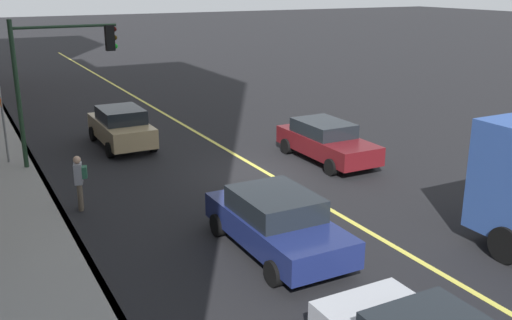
# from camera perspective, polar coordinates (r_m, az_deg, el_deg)

# --- Properties ---
(ground) EXTENTS (200.00, 200.00, 0.00)m
(ground) POSITION_cam_1_polar(r_m,az_deg,el_deg) (20.52, 0.95, -1.22)
(ground) COLOR black
(sidewalk_slab) EXTENTS (80.00, 2.93, 0.15)m
(sidewalk_slab) POSITION_cam_1_polar(r_m,az_deg,el_deg) (18.23, -23.09, -4.81)
(sidewalk_slab) COLOR gray
(sidewalk_slab) RESTS_ON ground
(curb_edge) EXTENTS (80.00, 0.16, 0.15)m
(curb_edge) POSITION_cam_1_polar(r_m,az_deg,el_deg) (18.36, -18.80, -4.18)
(curb_edge) COLOR slate
(curb_edge) RESTS_ON ground
(lane_stripe_center) EXTENTS (80.00, 0.16, 0.01)m
(lane_stripe_center) POSITION_cam_1_polar(r_m,az_deg,el_deg) (20.52, 0.95, -1.20)
(lane_stripe_center) COLOR #D8CC4C
(lane_stripe_center) RESTS_ON ground
(car_tan) EXTENTS (4.22, 1.91, 1.58)m
(car_tan) POSITION_cam_1_polar(r_m,az_deg,el_deg) (24.19, -13.01, 3.19)
(car_tan) COLOR tan
(car_tan) RESTS_ON ground
(car_navy) EXTENTS (4.54, 2.07, 1.50)m
(car_navy) POSITION_cam_1_polar(r_m,az_deg,el_deg) (14.49, 2.00, -6.01)
(car_navy) COLOR navy
(car_navy) RESTS_ON ground
(car_maroon) EXTENTS (4.55, 1.90, 1.46)m
(car_maroon) POSITION_cam_1_polar(r_m,az_deg,el_deg) (21.84, 6.85, 1.88)
(car_maroon) COLOR #591116
(car_maroon) RESTS_ON ground
(pedestrian_with_backpack) EXTENTS (0.43, 0.43, 1.64)m
(pedestrian_with_backpack) POSITION_cam_1_polar(r_m,az_deg,el_deg) (17.70, -16.84, -1.76)
(pedestrian_with_backpack) COLOR brown
(pedestrian_with_backpack) RESTS_ON ground
(traffic_light_mast) EXTENTS (0.28, 3.62, 5.24)m
(traffic_light_mast) POSITION_cam_1_polar(r_m,az_deg,el_deg) (21.63, -18.72, 8.63)
(traffic_light_mast) COLOR #1E3823
(traffic_light_mast) RESTS_ON ground
(street_sign_post) EXTENTS (0.60, 0.08, 2.92)m
(street_sign_post) POSITION_cam_1_polar(r_m,az_deg,el_deg) (22.62, -23.43, 3.61)
(street_sign_post) COLOR slate
(street_sign_post) RESTS_ON ground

